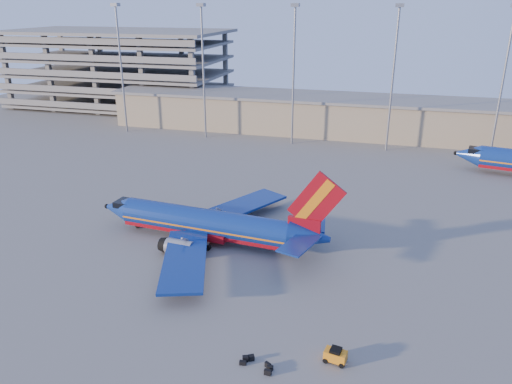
% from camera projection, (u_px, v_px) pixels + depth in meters
% --- Properties ---
extents(ground, '(220.00, 220.00, 0.00)m').
position_uv_depth(ground, '(258.00, 235.00, 66.20)').
color(ground, slate).
rests_on(ground, ground).
extents(terminal_building, '(122.00, 16.00, 8.50)m').
position_uv_depth(terminal_building, '(367.00, 116.00, 114.31)').
color(terminal_building, gray).
rests_on(terminal_building, ground).
extents(parking_garage, '(62.00, 32.00, 21.40)m').
position_uv_depth(parking_garage, '(119.00, 65.00, 144.10)').
color(parking_garage, slate).
rests_on(parking_garage, ground).
extents(light_mast_row, '(101.60, 1.60, 28.65)m').
position_uv_depth(light_mast_row, '(343.00, 62.00, 100.02)').
color(light_mast_row, gray).
rests_on(light_mast_row, ground).
extents(aircraft_main, '(33.16, 31.79, 11.23)m').
position_uv_depth(aircraft_main, '(211.00, 224.00, 63.70)').
color(aircraft_main, navy).
rests_on(aircraft_main, ground).
extents(baggage_tug, '(2.07, 1.45, 1.37)m').
position_uv_depth(baggage_tug, '(335.00, 355.00, 42.69)').
color(baggage_tug, orange).
rests_on(baggage_tug, ground).
extents(luggage_pile, '(2.99, 1.84, 0.51)m').
position_uv_depth(luggage_pile, '(257.00, 364.00, 42.38)').
color(luggage_pile, black).
rests_on(luggage_pile, ground).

